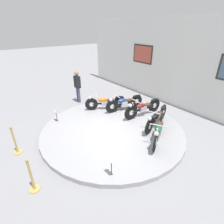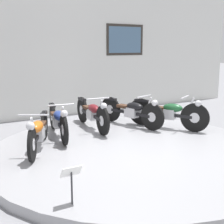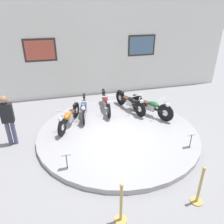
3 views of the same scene
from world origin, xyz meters
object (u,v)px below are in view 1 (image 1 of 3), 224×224
at_px(motorcycle_blue, 124,102).
at_px(visitor_standing, 77,85).
at_px(motorcycle_black, 156,118).
at_px(info_placard_front_centre, 111,164).
at_px(motorcycle_orange, 105,102).
at_px(stanchion_post_right_of_entry, 32,180).
at_px(stanchion_post_left_of_entry, 16,144).
at_px(info_placard_front_left, 56,113).
at_px(motorcycle_maroon, 142,108).
at_px(motorcycle_green, 159,130).

xyz_separation_m(motorcycle_blue, visitor_standing, (-2.51, -1.06, 0.42)).
xyz_separation_m(motorcycle_black, info_placard_front_centre, (0.91, -2.94, -0.02)).
distance_m(motorcycle_orange, motorcycle_blue, 0.91).
height_order(visitor_standing, stanchion_post_right_of_entry, visitor_standing).
distance_m(motorcycle_orange, motorcycle_black, 2.63).
height_order(info_placard_front_centre, stanchion_post_left_of_entry, stanchion_post_left_of_entry).
bearing_deg(stanchion_post_left_of_entry, info_placard_front_left, 118.11).
distance_m(motorcycle_blue, motorcycle_maroon, 0.98).
bearing_deg(motorcycle_maroon, info_placard_front_left, -120.39).
bearing_deg(info_placard_front_centre, motorcycle_green, 96.91).
bearing_deg(stanchion_post_left_of_entry, motorcycle_green, 58.29).
height_order(motorcycle_black, motorcycle_green, motorcycle_green).
bearing_deg(motorcycle_black, info_placard_front_left, -133.93).
bearing_deg(motorcycle_maroon, motorcycle_black, -14.28).
height_order(motorcycle_green, info_placard_front_centre, motorcycle_green).
bearing_deg(motorcycle_black, motorcycle_orange, -165.62).
relative_size(motorcycle_maroon, visitor_standing, 1.19).
bearing_deg(stanchion_post_right_of_entry, info_placard_front_left, 147.49).
bearing_deg(motorcycle_maroon, info_placard_front_centre, -59.52).
bearing_deg(stanchion_post_right_of_entry, motorcycle_maroon, 100.55).
bearing_deg(motorcycle_green, motorcycle_black, 134.27).
xyz_separation_m(motorcycle_maroon, motorcycle_black, (0.96, -0.25, -0.01)).
relative_size(visitor_standing, stanchion_post_right_of_entry, 1.65).
relative_size(motorcycle_blue, motorcycle_black, 1.01).
distance_m(info_placard_front_centre, stanchion_post_right_of_entry, 2.02).
height_order(motorcycle_maroon, motorcycle_green, motorcycle_green).
height_order(motorcycle_black, info_placard_front_centre, motorcycle_black).
height_order(motorcycle_maroon, stanchion_post_left_of_entry, stanchion_post_left_of_entry).
xyz_separation_m(stanchion_post_left_of_entry, stanchion_post_right_of_entry, (1.84, 0.00, 0.00)).
bearing_deg(stanchion_post_left_of_entry, motorcycle_maroon, 79.53).
distance_m(motorcycle_maroon, stanchion_post_left_of_entry, 5.05).
height_order(visitor_standing, stanchion_post_left_of_entry, visitor_standing).
bearing_deg(motorcycle_orange, stanchion_post_left_of_entry, -80.60).
relative_size(motorcycle_blue, stanchion_post_left_of_entry, 1.91).
xyz_separation_m(motorcycle_orange, visitor_standing, (-1.88, -0.40, 0.43)).
relative_size(motorcycle_maroon, motorcycle_black, 1.04).
xyz_separation_m(motorcycle_green, stanchion_post_left_of_entry, (-2.51, -4.06, -0.21)).
xyz_separation_m(motorcycle_black, motorcycle_green, (0.63, -0.65, 0.01)).
bearing_deg(info_placard_front_left, info_placard_front_centre, 0.00).
relative_size(visitor_standing, stanchion_post_left_of_entry, 1.65).
xyz_separation_m(motorcycle_maroon, stanchion_post_right_of_entry, (0.92, -4.96, -0.21)).
bearing_deg(visitor_standing, stanchion_post_right_of_entry, -39.80).
bearing_deg(info_placard_front_centre, visitor_standing, 160.61).
bearing_deg(stanchion_post_left_of_entry, stanchion_post_right_of_entry, 0.00).
relative_size(motorcycle_blue, info_placard_front_centre, 3.82).
height_order(motorcycle_orange, motorcycle_blue, motorcycle_blue).
bearing_deg(motorcycle_orange, stanchion_post_right_of_entry, -58.26).
distance_m(motorcycle_blue, visitor_standing, 2.76).
bearing_deg(stanchion_post_left_of_entry, motorcycle_orange, 99.40).
bearing_deg(motorcycle_blue, motorcycle_orange, -134.35).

